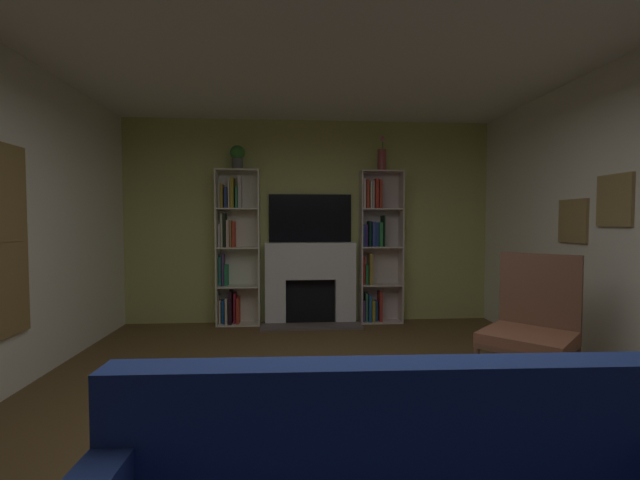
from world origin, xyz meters
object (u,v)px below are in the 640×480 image
object	(u,v)px
bookshelf_left	(234,248)
fireplace	(311,281)
potted_plant	(237,156)
vase_with_flowers	(382,159)
tv	(310,218)
bookshelf_right	(376,247)
armchair	(532,325)

from	to	relation	value
bookshelf_left	fireplace	bearing A→B (deg)	-0.90
potted_plant	vase_with_flowers	bearing A→B (deg)	0.00
potted_plant	tv	bearing A→B (deg)	7.14
bookshelf_left	potted_plant	world-z (taller)	potted_plant
fireplace	potted_plant	xyz separation A→B (m)	(-0.96, -0.04, 1.66)
bookshelf_right	potted_plant	xyz separation A→B (m)	(-1.86, -0.05, 1.21)
bookshelf_left	armchair	bearing A→B (deg)	-40.90
potted_plant	armchair	bearing A→B (deg)	-40.86
vase_with_flowers	armchair	size ratio (longest dim) A/B	0.42
bookshelf_right	vase_with_flowers	world-z (taller)	vase_with_flowers
bookshelf_left	potted_plant	xyz separation A→B (m)	(0.06, -0.05, 1.20)
tv	vase_with_flowers	xyz separation A→B (m)	(0.96, -0.12, 0.80)
potted_plant	vase_with_flowers	size ratio (longest dim) A/B	0.68
potted_plant	armchair	size ratio (longest dim) A/B	0.28
bookshelf_right	fireplace	bearing A→B (deg)	-179.14
tv	bookshelf_left	xyz separation A→B (m)	(-1.02, -0.07, -0.39)
fireplace	bookshelf_right	world-z (taller)	bookshelf_right
vase_with_flowers	potted_plant	bearing A→B (deg)	-180.00
tv	bookshelf_left	distance (m)	1.09
bookshelf_right	armchair	size ratio (longest dim) A/B	1.87
bookshelf_right	vase_with_flowers	xyz separation A→B (m)	(0.06, -0.05, 1.20)
armchair	fireplace	bearing A→B (deg)	126.09
bookshelf_left	armchair	distance (m)	3.64
potted_plant	armchair	world-z (taller)	potted_plant
potted_plant	vase_with_flowers	xyz separation A→B (m)	(1.92, 0.00, -0.02)
tv	potted_plant	distance (m)	1.26
tv	armchair	distance (m)	3.10
bookshelf_left	vase_with_flowers	xyz separation A→B (m)	(1.97, -0.05, 1.19)
bookshelf_right	potted_plant	bearing A→B (deg)	-178.42
fireplace	bookshelf_left	xyz separation A→B (m)	(-1.02, 0.02, 0.45)
tv	vase_with_flowers	bearing A→B (deg)	-7.13
fireplace	armchair	world-z (taller)	armchair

